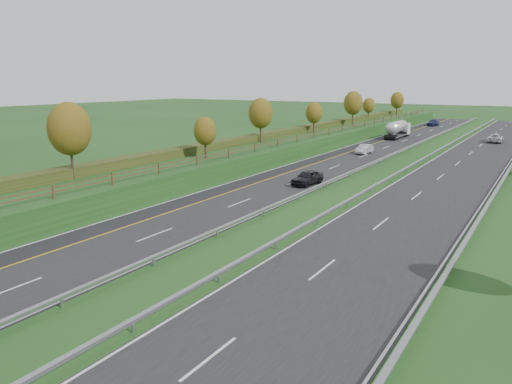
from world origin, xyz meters
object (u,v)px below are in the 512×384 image
car_oncoming (495,138)px  car_silver_mid (364,149)px  car_dark_near (307,178)px  road_tanker (398,129)px  car_small_far (433,123)px

car_oncoming → car_silver_mid: bearing=56.0°
car_dark_near → car_oncoming: size_ratio=0.83×
road_tanker → car_small_far: bearing=89.6°
car_small_far → car_oncoming: (18.02, -31.05, -0.00)m
car_silver_mid → car_small_far: size_ratio=0.81×
road_tanker → car_silver_mid: road_tanker is taller
car_dark_near → car_small_far: (-4.26, 85.87, -0.01)m
road_tanker → car_silver_mid: (1.76, -25.56, -1.08)m
road_tanker → car_small_far: size_ratio=2.02×
car_small_far → car_silver_mid: bearing=-87.6°
car_dark_near → car_oncoming: (13.75, 54.83, -0.02)m
road_tanker → car_dark_near: (4.47, -52.89, -1.00)m
car_dark_near → road_tanker: bearing=100.6°
car_dark_near → car_oncoming: bearing=81.7°
road_tanker → car_oncoming: road_tanker is taller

